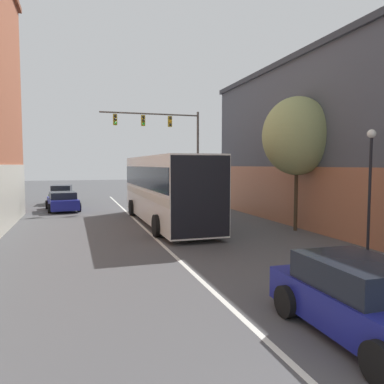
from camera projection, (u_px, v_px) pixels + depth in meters
name	position (u px, v px, depth m)	size (l,w,h in m)	color
lane_center_line	(152.00, 235.00, 16.90)	(0.14, 43.24, 0.01)	silver
building_right_storefront	(384.00, 138.00, 18.67)	(8.46, 23.75, 8.83)	#4C515B
bus	(166.00, 186.00, 20.29)	(2.95, 11.81, 3.64)	silver
hatchback_foreground	(363.00, 302.00, 6.88)	(2.00, 4.16, 1.42)	navy
parked_car_left_near	(62.00, 195.00, 31.03)	(2.10, 4.18, 1.51)	#285633
parked_car_left_mid	(63.00, 201.00, 26.12)	(2.48, 4.38, 1.31)	navy
traffic_signal_gantry	(168.00, 136.00, 28.63)	(7.61, 0.36, 7.32)	#514C47
street_lamp	(370.00, 183.00, 13.21)	(0.31, 0.31, 4.44)	black
street_tree_near	(297.00, 136.00, 17.88)	(3.40, 3.06, 6.44)	#3D2D1E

